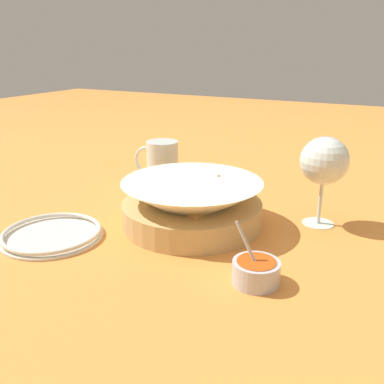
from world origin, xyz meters
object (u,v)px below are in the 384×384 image
at_px(sauce_cup, 256,271).
at_px(beer_mug, 162,166).
at_px(food_basket, 192,206).
at_px(wine_glass, 324,163).
at_px(side_plate, 52,234).

height_order(sauce_cup, beer_mug, beer_mug).
distance_m(food_basket, sauce_cup, 0.24).
distance_m(wine_glass, side_plate, 0.52).
bearing_deg(side_plate, beer_mug, -93.74).
relative_size(food_basket, sauce_cup, 2.89).
relative_size(sauce_cup, wine_glass, 0.54).
bearing_deg(wine_glass, side_plate, 34.84).
xyz_separation_m(sauce_cup, side_plate, (0.38, 0.02, -0.01)).
distance_m(beer_mug, side_plate, 0.35).
bearing_deg(side_plate, food_basket, -139.23).
xyz_separation_m(wine_glass, beer_mug, (0.39, -0.06, -0.07)).
xyz_separation_m(food_basket, wine_glass, (-0.22, -0.12, 0.08)).
bearing_deg(wine_glass, food_basket, 28.56).
bearing_deg(beer_mug, side_plate, 86.26).
xyz_separation_m(beer_mug, side_plate, (0.02, 0.35, -0.05)).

